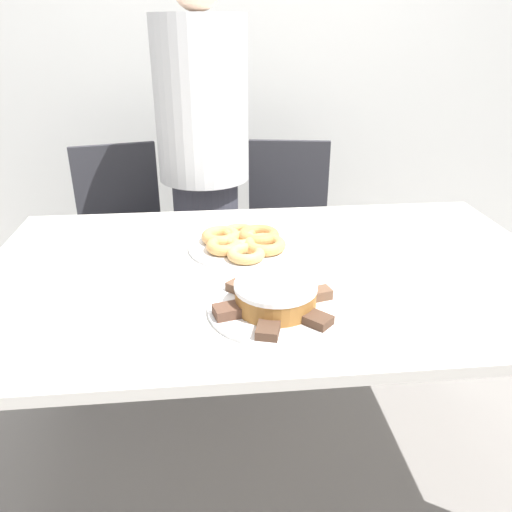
# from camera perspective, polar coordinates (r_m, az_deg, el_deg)

# --- Properties ---
(ground_plane) EXTENTS (12.00, 12.00, 0.00)m
(ground_plane) POSITION_cam_1_polar(r_m,az_deg,el_deg) (1.92, 1.54, -22.34)
(ground_plane) COLOR gray
(wall_back) EXTENTS (8.00, 0.05, 2.60)m
(wall_back) POSITION_cam_1_polar(r_m,az_deg,el_deg) (2.91, -2.41, 22.61)
(wall_back) COLOR silver
(wall_back) RESTS_ON ground_plane
(table) EXTENTS (1.68, 1.02, 0.77)m
(table) POSITION_cam_1_polar(r_m,az_deg,el_deg) (1.49, 1.84, -4.04)
(table) COLOR silver
(table) RESTS_ON ground_plane
(person_standing) EXTENTS (0.38, 0.38, 1.64)m
(person_standing) POSITION_cam_1_polar(r_m,az_deg,el_deg) (2.18, -5.94, 10.04)
(person_standing) COLOR #383842
(person_standing) RESTS_ON ground_plane
(office_chair_left) EXTENTS (0.53, 0.53, 0.91)m
(office_chair_left) POSITION_cam_1_polar(r_m,az_deg,el_deg) (2.48, -14.65, 0.83)
(office_chair_left) COLOR black
(office_chair_left) RESTS_ON ground_plane
(office_chair_right) EXTENTS (0.51, 0.51, 0.91)m
(office_chair_right) POSITION_cam_1_polar(r_m,az_deg,el_deg) (2.48, 3.52, 1.60)
(office_chair_right) COLOR black
(office_chair_right) RESTS_ON ground_plane
(plate_cake) EXTENTS (0.33, 0.33, 0.01)m
(plate_cake) POSITION_cam_1_polar(r_m,az_deg,el_deg) (1.24, 2.21, -5.98)
(plate_cake) COLOR white
(plate_cake) RESTS_ON table
(plate_donuts) EXTENTS (0.33, 0.33, 0.01)m
(plate_donuts) POSITION_cam_1_polar(r_m,az_deg,el_deg) (1.58, -1.73, 1.06)
(plate_donuts) COLOR white
(plate_donuts) RESTS_ON table
(frosted_cake) EXTENTS (0.20, 0.20, 0.06)m
(frosted_cake) POSITION_cam_1_polar(r_m,az_deg,el_deg) (1.22, 2.24, -4.48)
(frosted_cake) COLOR #9E662D
(frosted_cake) RESTS_ON plate_cake
(lamington_0) EXTENTS (0.08, 0.08, 0.02)m
(lamington_0) POSITION_cam_1_polar(r_m,az_deg,el_deg) (1.17, 7.13, -7.28)
(lamington_0) COLOR #513828
(lamington_0) RESTS_ON plate_cake
(lamington_1) EXTENTS (0.06, 0.05, 0.03)m
(lamington_1) POSITION_cam_1_polar(r_m,az_deg,el_deg) (1.28, 7.45, -4.24)
(lamington_1) COLOR brown
(lamington_1) RESTS_ON plate_cake
(lamington_2) EXTENTS (0.05, 0.05, 0.02)m
(lamington_2) POSITION_cam_1_polar(r_m,az_deg,el_deg) (1.34, 2.94, -2.68)
(lamington_2) COLOR brown
(lamington_2) RESTS_ON plate_cake
(lamington_3) EXTENTS (0.06, 0.06, 0.02)m
(lamington_3) POSITION_cam_1_polar(r_m,az_deg,el_deg) (1.30, -2.16, -3.53)
(lamington_3) COLOR brown
(lamington_3) RESTS_ON plate_cake
(lamington_4) EXTENTS (0.07, 0.06, 0.03)m
(lamington_4) POSITION_cam_1_polar(r_m,az_deg,el_deg) (1.19, -3.38, -6.31)
(lamington_4) COLOR brown
(lamington_4) RESTS_ON plate_cake
(lamington_5) EXTENTS (0.06, 0.07, 0.02)m
(lamington_5) POSITION_cam_1_polar(r_m,az_deg,el_deg) (1.13, 1.36, -8.51)
(lamington_5) COLOR #513828
(lamington_5) RESTS_ON plate_cake
(donut_0) EXTENTS (0.10, 0.10, 0.03)m
(donut_0) POSITION_cam_1_polar(r_m,az_deg,el_deg) (1.57, -1.74, 1.79)
(donut_0) COLOR #E5AD66
(donut_0) RESTS_ON plate_donuts
(donut_1) EXTENTS (0.13, 0.13, 0.04)m
(donut_1) POSITION_cam_1_polar(r_m,az_deg,el_deg) (1.60, 0.32, 2.33)
(donut_1) COLOR #C68447
(donut_1) RESTS_ON plate_donuts
(donut_2) EXTENTS (0.11, 0.11, 0.03)m
(donut_2) POSITION_cam_1_polar(r_m,az_deg,el_deg) (1.63, -1.94, 2.71)
(donut_2) COLOR tan
(donut_2) RESTS_ON plate_donuts
(donut_3) EXTENTS (0.13, 0.13, 0.04)m
(donut_3) POSITION_cam_1_polar(r_m,az_deg,el_deg) (1.60, -4.03, 2.26)
(donut_3) COLOR tan
(donut_3) RESTS_ON plate_donuts
(donut_4) EXTENTS (0.11, 0.11, 0.03)m
(donut_4) POSITION_cam_1_polar(r_m,az_deg,el_deg) (1.53, -3.70, 1.17)
(donut_4) COLOR tan
(donut_4) RESTS_ON plate_donuts
(donut_5) EXTENTS (0.11, 0.11, 0.03)m
(donut_5) POSITION_cam_1_polar(r_m,az_deg,el_deg) (1.48, -1.16, 0.25)
(donut_5) COLOR #E5AD66
(donut_5) RESTS_ON plate_donuts
(donut_6) EXTENTS (0.13, 0.13, 0.04)m
(donut_6) POSITION_cam_1_polar(r_m,az_deg,el_deg) (1.53, 1.01, 1.32)
(donut_6) COLOR tan
(donut_6) RESTS_ON plate_donuts
(napkin) EXTENTS (0.14, 0.11, 0.01)m
(napkin) POSITION_cam_1_polar(r_m,az_deg,el_deg) (1.48, -19.41, -2.24)
(napkin) COLOR white
(napkin) RESTS_ON table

